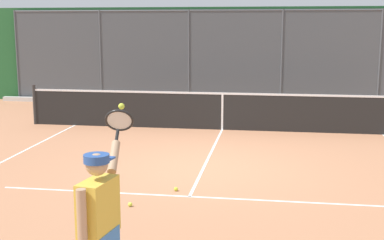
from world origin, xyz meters
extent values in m
plane|color=#B27551|center=(0.00, 0.00, 0.00)|extent=(60.00, 60.00, 0.00)
cube|color=white|center=(0.00, 1.71, 0.00)|extent=(6.18, 0.05, 0.01)
cube|color=white|center=(0.00, -0.96, 0.00)|extent=(0.05, 5.34, 0.01)
cylinder|color=#474C51|center=(-4.59, -7.79, 1.58)|extent=(0.07, 0.07, 3.15)
cylinder|color=#474C51|center=(-1.53, -7.79, 1.58)|extent=(0.07, 0.07, 3.15)
cylinder|color=#474C51|center=(1.53, -7.79, 1.58)|extent=(0.07, 0.07, 3.15)
cylinder|color=#474C51|center=(4.59, -7.79, 1.58)|extent=(0.07, 0.07, 3.15)
cylinder|color=#474C51|center=(7.66, -7.79, 1.58)|extent=(0.07, 0.07, 3.15)
cylinder|color=#474C51|center=(0.00, -7.79, 3.11)|extent=(15.31, 0.05, 0.05)
cube|color=#474C51|center=(0.00, -7.79, 1.58)|extent=(15.31, 0.02, 3.15)
cube|color=#235B2D|center=(0.00, -8.44, 1.62)|extent=(18.31, 0.90, 3.24)
cube|color=silver|center=(0.00, -7.61, 0.07)|extent=(16.31, 0.18, 0.15)
cylinder|color=#2D2D2D|center=(5.08, -3.62, 0.54)|extent=(0.09, 0.09, 1.07)
cube|color=black|center=(0.00, -3.62, 0.46)|extent=(10.08, 0.02, 0.91)
cube|color=white|center=(0.00, -3.62, 0.94)|extent=(10.08, 0.04, 0.05)
cube|color=white|center=(0.00, -3.62, 0.46)|extent=(0.05, 0.04, 0.91)
cube|color=gold|center=(0.26, 5.20, 1.06)|extent=(0.28, 0.47, 0.51)
cylinder|color=tan|center=(0.31, 5.47, 1.08)|extent=(0.08, 0.08, 0.47)
cylinder|color=tan|center=(0.23, 4.78, 1.42)|extent=(0.14, 0.36, 0.27)
sphere|color=tan|center=(0.26, 5.20, 1.45)|extent=(0.20, 0.20, 0.20)
cylinder|color=#284C93|center=(0.26, 5.20, 1.51)|extent=(0.26, 0.26, 0.07)
cube|color=#284C93|center=(0.24, 5.09, 1.48)|extent=(0.20, 0.20, 0.02)
cylinder|color=black|center=(0.27, 4.56, 1.57)|extent=(0.06, 0.17, 0.13)
torus|color=black|center=(0.30, 4.37, 1.69)|extent=(0.32, 0.22, 0.26)
cylinder|color=silver|center=(0.30, 4.37, 1.69)|extent=(0.27, 0.18, 0.21)
sphere|color=#C1D138|center=(0.32, 4.19, 1.81)|extent=(0.07, 0.07, 0.07)
sphere|color=#D6E042|center=(0.80, 2.29, 0.03)|extent=(0.07, 0.07, 0.07)
sphere|color=#CCDB33|center=(0.26, 1.47, 0.03)|extent=(0.07, 0.07, 0.07)
camera|label=1|loc=(-1.22, 9.36, 2.64)|focal=48.44mm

